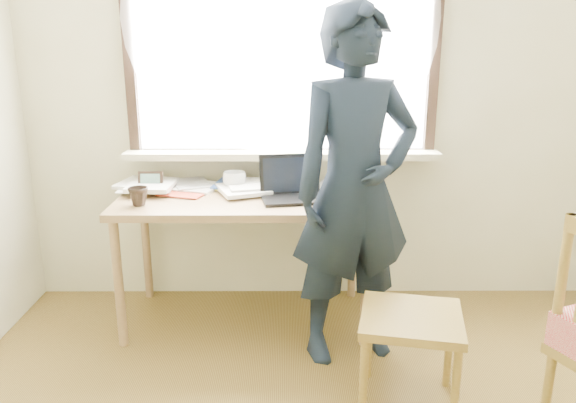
{
  "coord_description": "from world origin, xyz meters",
  "views": [
    {
      "loc": [
        -0.18,
        -1.37,
        1.58
      ],
      "look_at": [
        -0.17,
        0.95,
        0.91
      ],
      "focal_mm": 35.0,
      "sensor_mm": 36.0,
      "label": 1
    }
  ],
  "objects_px": {
    "desk": "(245,210)",
    "laptop": "(292,188)",
    "mug_dark": "(138,196)",
    "work_chair": "(411,329)",
    "person": "(355,189)",
    "mug_white": "(234,181)"
  },
  "relations": [
    {
      "from": "desk",
      "to": "laptop",
      "type": "xyz_separation_m",
      "value": [
        0.26,
        -0.03,
        0.13
      ]
    },
    {
      "from": "laptop",
      "to": "mug_dark",
      "type": "bearing_deg",
      "value": -170.05
    },
    {
      "from": "laptop",
      "to": "work_chair",
      "type": "distance_m",
      "value": 1.03
    },
    {
      "from": "mug_dark",
      "to": "person",
      "type": "distance_m",
      "value": 1.13
    },
    {
      "from": "work_chair",
      "to": "laptop",
      "type": "bearing_deg",
      "value": 123.37
    },
    {
      "from": "desk",
      "to": "person",
      "type": "bearing_deg",
      "value": -31.92
    },
    {
      "from": "work_chair",
      "to": "person",
      "type": "height_order",
      "value": "person"
    },
    {
      "from": "laptop",
      "to": "person",
      "type": "relative_size",
      "value": 0.21
    },
    {
      "from": "mug_white",
      "to": "person",
      "type": "xyz_separation_m",
      "value": [
        0.63,
        -0.5,
        0.08
      ]
    },
    {
      "from": "mug_white",
      "to": "work_chair",
      "type": "relative_size",
      "value": 0.27
    },
    {
      "from": "laptop",
      "to": "mug_dark",
      "type": "relative_size",
      "value": 3.59
    },
    {
      "from": "laptop",
      "to": "work_chair",
      "type": "xyz_separation_m",
      "value": [
        0.51,
        -0.78,
        -0.43
      ]
    },
    {
      "from": "mug_white",
      "to": "mug_dark",
      "type": "bearing_deg",
      "value": -146.06
    },
    {
      "from": "person",
      "to": "mug_dark",
      "type": "bearing_deg",
      "value": 152.83
    },
    {
      "from": "desk",
      "to": "laptop",
      "type": "bearing_deg",
      "value": -7.04
    },
    {
      "from": "laptop",
      "to": "mug_white",
      "type": "distance_m",
      "value": 0.37
    },
    {
      "from": "mug_dark",
      "to": "work_chair",
      "type": "relative_size",
      "value": 0.21
    },
    {
      "from": "laptop",
      "to": "mug_dark",
      "type": "height_order",
      "value": "laptop"
    },
    {
      "from": "work_chair",
      "to": "person",
      "type": "xyz_separation_m",
      "value": [
        -0.21,
        0.46,
        0.51
      ]
    },
    {
      "from": "desk",
      "to": "person",
      "type": "distance_m",
      "value": 0.7
    },
    {
      "from": "desk",
      "to": "work_chair",
      "type": "height_order",
      "value": "desk"
    },
    {
      "from": "mug_dark",
      "to": "work_chair",
      "type": "xyz_separation_m",
      "value": [
        1.32,
        -0.64,
        -0.42
      ]
    }
  ]
}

